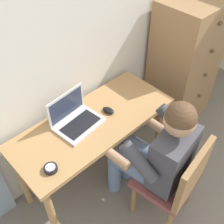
{
  "coord_description": "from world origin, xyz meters",
  "views": [
    {
      "loc": [
        -1.11,
        0.7,
        2.26
      ],
      "look_at": [
        -0.1,
        1.76,
        0.84
      ],
      "focal_mm": 44.94,
      "sensor_mm": 36.0,
      "label": 1
    }
  ],
  "objects_px": {
    "dresser": "(184,64)",
    "chair": "(175,180)",
    "desk": "(94,131)",
    "person_seated": "(157,152)",
    "laptop": "(75,118)",
    "desk_clock": "(51,168)",
    "computer_mouse": "(108,110)"
  },
  "relations": [
    {
      "from": "dresser",
      "to": "desk_clock",
      "type": "height_order",
      "value": "dresser"
    },
    {
      "from": "dresser",
      "to": "person_seated",
      "type": "xyz_separation_m",
      "value": [
        -1.06,
        -0.53,
        0.01
      ]
    },
    {
      "from": "dresser",
      "to": "laptop",
      "type": "height_order",
      "value": "dresser"
    },
    {
      "from": "desk",
      "to": "dresser",
      "type": "distance_m",
      "value": 1.23
    },
    {
      "from": "person_seated",
      "to": "computer_mouse",
      "type": "xyz_separation_m",
      "value": [
        -0.02,
        0.48,
        0.09
      ]
    },
    {
      "from": "desk",
      "to": "person_seated",
      "type": "relative_size",
      "value": 1.09
    },
    {
      "from": "desk_clock",
      "to": "dresser",
      "type": "bearing_deg",
      "value": 6.09
    },
    {
      "from": "dresser",
      "to": "computer_mouse",
      "type": "distance_m",
      "value": 1.08
    },
    {
      "from": "desk",
      "to": "laptop",
      "type": "distance_m",
      "value": 0.21
    },
    {
      "from": "laptop",
      "to": "computer_mouse",
      "type": "bearing_deg",
      "value": -18.07
    },
    {
      "from": "desk",
      "to": "desk_clock",
      "type": "distance_m",
      "value": 0.52
    },
    {
      "from": "chair",
      "to": "person_seated",
      "type": "distance_m",
      "value": 0.26
    },
    {
      "from": "computer_mouse",
      "to": "laptop",
      "type": "bearing_deg",
      "value": 152.17
    },
    {
      "from": "desk",
      "to": "laptop",
      "type": "relative_size",
      "value": 3.55
    },
    {
      "from": "person_seated",
      "to": "laptop",
      "type": "xyz_separation_m",
      "value": [
        -0.27,
        0.57,
        0.12
      ]
    },
    {
      "from": "person_seated",
      "to": "computer_mouse",
      "type": "bearing_deg",
      "value": 92.07
    },
    {
      "from": "dresser",
      "to": "laptop",
      "type": "relative_size",
      "value": 3.59
    },
    {
      "from": "computer_mouse",
      "to": "desk_clock",
      "type": "distance_m",
      "value": 0.65
    },
    {
      "from": "chair",
      "to": "computer_mouse",
      "type": "distance_m",
      "value": 0.72
    },
    {
      "from": "desk",
      "to": "person_seated",
      "type": "distance_m",
      "value": 0.52
    },
    {
      "from": "dresser",
      "to": "laptop",
      "type": "xyz_separation_m",
      "value": [
        -1.33,
        0.04,
        0.13
      ]
    },
    {
      "from": "dresser",
      "to": "chair",
      "type": "bearing_deg",
      "value": -145.57
    },
    {
      "from": "chair",
      "to": "person_seated",
      "type": "height_order",
      "value": "person_seated"
    },
    {
      "from": "desk",
      "to": "desk_clock",
      "type": "height_order",
      "value": "desk_clock"
    },
    {
      "from": "chair",
      "to": "laptop",
      "type": "distance_m",
      "value": 0.86
    },
    {
      "from": "person_seated",
      "to": "desk_clock",
      "type": "distance_m",
      "value": 0.74
    },
    {
      "from": "desk",
      "to": "laptop",
      "type": "bearing_deg",
      "value": 143.2
    },
    {
      "from": "dresser",
      "to": "chair",
      "type": "relative_size",
      "value": 1.51
    },
    {
      "from": "chair",
      "to": "desk_clock",
      "type": "relative_size",
      "value": 9.66
    },
    {
      "from": "dresser",
      "to": "person_seated",
      "type": "relative_size",
      "value": 1.1
    },
    {
      "from": "laptop",
      "to": "desk_clock",
      "type": "distance_m",
      "value": 0.44
    },
    {
      "from": "laptop",
      "to": "desk_clock",
      "type": "bearing_deg",
      "value": -149.52
    }
  ]
}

